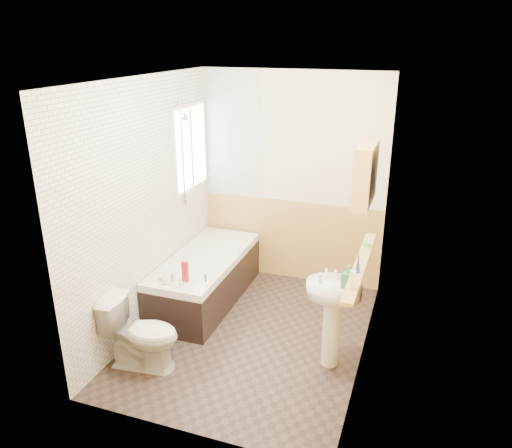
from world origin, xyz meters
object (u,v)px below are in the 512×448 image
Objects in this scene: medicine_cabinet at (365,173)px; pine_shelf at (361,265)px; bathtub at (206,277)px; toilet at (142,334)px; sink at (333,307)px.

pine_shelf is at bearing -63.65° from medicine_cabinet.
bathtub is at bearing 162.74° from medicine_cabinet.
medicine_cabinet is (1.77, 0.75, 1.45)m from toilet.
pine_shelf is at bearing -74.92° from toilet.
pine_shelf reaches higher than sink.
bathtub is at bearing 161.35° from pine_shelf.
sink is 0.65× the size of pine_shelf.
sink is at bearing -152.54° from pine_shelf.
toilet is 2.41m from medicine_cabinet.
pine_shelf is 0.80m from medicine_cabinet.
sink is 0.45m from pine_shelf.
sink is (1.60, 0.59, 0.26)m from toilet.
bathtub is 1.77× the size of sink.
pine_shelf is at bearing 33.08° from sink.
bathtub is at bearing -7.37° from toilet.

